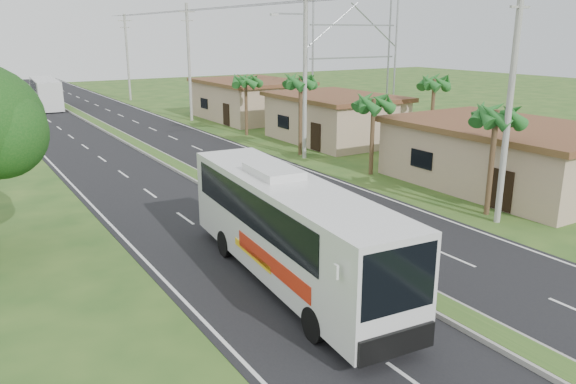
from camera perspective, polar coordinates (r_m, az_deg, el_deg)
ground at (r=20.36m, az=9.90°, el=-8.69°), size 180.00×180.00×0.00m
road_asphalt at (r=36.86m, az=-11.17°, el=2.50°), size 14.00×160.00×0.02m
median_strip at (r=36.84m, az=-11.18°, el=2.64°), size 1.20×160.00×0.18m
lane_edge_left at (r=35.14m, az=-21.40°, el=1.01°), size 0.12×160.00×0.01m
lane_edge_right at (r=39.65m, az=-2.11°, el=3.72°), size 0.12×160.00×0.01m
shop_near at (r=33.70m, az=21.19°, el=3.54°), size 8.60×12.60×3.52m
shop_mid at (r=44.92m, az=4.73°, el=7.54°), size 7.60×10.60×3.67m
shop_far at (r=56.66m, az=-3.84°, el=9.38°), size 8.60×11.60×3.82m
palm_verge_a at (r=27.48m, az=20.40°, el=7.31°), size 2.40×2.40×5.45m
palm_verge_b at (r=34.00m, az=8.69°, el=8.95°), size 2.40×2.40×5.05m
palm_verge_c at (r=39.14m, az=1.28°, el=11.16°), size 2.40×2.40×5.85m
palm_verge_d at (r=47.17m, az=-4.33°, el=11.24°), size 2.40×2.40×5.25m
palm_behind_shop at (r=41.66m, az=14.65°, el=10.68°), size 2.40×2.40×5.65m
utility_pole_a at (r=26.38m, az=21.64°, el=8.91°), size 1.60×0.28×11.00m
utility_pole_b at (r=38.04m, az=1.71°, el=12.73°), size 3.20×0.28×12.00m
utility_pole_c at (r=55.82m, az=-10.02°, el=12.94°), size 1.60×0.28×11.00m
utility_pole_d at (r=74.71m, az=-16.01°, el=13.10°), size 1.60×0.28×10.50m
billboard_lattice at (r=55.68m, az=6.62°, el=14.25°), size 10.18×1.18×12.07m
coach_bus_main at (r=19.10m, az=0.03°, el=-3.24°), size 3.54×12.14×3.87m
coach_bus_far at (r=70.48m, az=-23.40°, el=9.35°), size 3.19×11.28×3.24m
motorcyclist at (r=24.38m, az=2.09°, el=-2.22°), size 1.82×0.53×2.27m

